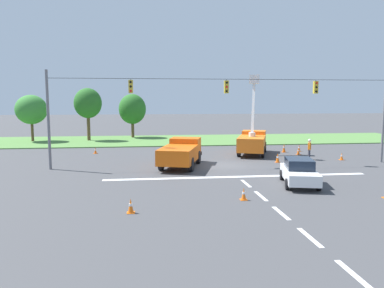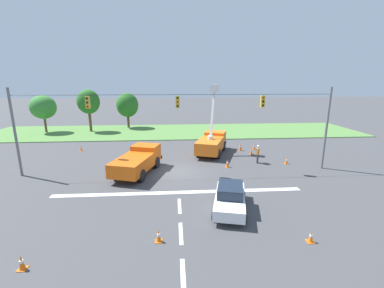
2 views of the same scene
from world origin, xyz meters
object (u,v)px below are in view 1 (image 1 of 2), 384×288
object	(u,v)px
traffic_cone_lane_edge_a	(278,158)
utility_truck_support_near	(181,152)
tree_far_west	(31,110)
tree_west	(88,103)
traffic_cone_centre_line	(298,151)
utility_truck_bucket_lift	(253,140)
traffic_cone_mid_right	(186,154)
traffic_cone_foreground_left	(284,148)
traffic_cone_foreground_right	(299,148)
traffic_cone_mid_left	(244,194)
traffic_cone_near_bucket	(342,156)
tree_centre	(132,109)
traffic_cone_lane_edge_b	(95,151)
sedan_white	(299,172)
road_worker	(309,148)
traffic_cone_far_left	(131,206)

from	to	relation	value
traffic_cone_lane_edge_a	utility_truck_support_near	bearing A→B (deg)	-173.66
tree_far_west	tree_west	xyz separation A→B (m)	(6.52, 0.25, 0.72)
tree_far_west	traffic_cone_centre_line	xyz separation A→B (m)	(27.51, -13.52, -3.56)
utility_truck_bucket_lift	traffic_cone_mid_right	world-z (taller)	utility_truck_bucket_lift
traffic_cone_foreground_left	traffic_cone_centre_line	size ratio (longest dim) A/B	1.32
traffic_cone_foreground_left	traffic_cone_foreground_right	world-z (taller)	traffic_cone_foreground_left
traffic_cone_mid_left	traffic_cone_near_bucket	xyz separation A→B (m)	(11.46, 11.32, -0.00)
tree_west	utility_truck_bucket_lift	xyz separation A→B (m)	(16.78, -13.10, -3.23)
tree_centre	traffic_cone_lane_edge_a	xyz separation A→B (m)	(12.34, -20.68, -3.43)
tree_far_west	traffic_cone_lane_edge_a	world-z (taller)	tree_far_west
traffic_cone_centre_line	traffic_cone_lane_edge_a	bearing A→B (deg)	-130.72
tree_centre	utility_truck_bucket_lift	xyz separation A→B (m)	(11.57, -16.02, -2.45)
tree_centre	traffic_cone_mid_left	size ratio (longest dim) A/B	9.04
tree_far_west	traffic_cone_foreground_left	size ratio (longest dim) A/B	6.77
utility_truck_support_near	traffic_cone_near_bucket	distance (m)	13.84
tree_centre	traffic_cone_lane_edge_b	bearing A→B (deg)	-102.31
sedan_white	road_worker	size ratio (longest dim) A/B	2.60
tree_centre	traffic_cone_far_left	size ratio (longest dim) A/B	8.65
road_worker	traffic_cone_mid_right	size ratio (longest dim) A/B	2.34
traffic_cone_foreground_left	traffic_cone_mid_right	bearing A→B (deg)	-164.20
utility_truck_bucket_lift	traffic_cone_near_bucket	distance (m)	7.83
utility_truck_bucket_lift	traffic_cone_lane_edge_a	bearing A→B (deg)	-80.61
traffic_cone_foreground_left	traffic_cone_mid_left	xyz separation A→B (m)	(-8.30, -16.35, -0.11)
utility_truck_bucket_lift	utility_truck_support_near	size ratio (longest dim) A/B	1.15
traffic_cone_foreground_left	traffic_cone_near_bucket	xyz separation A→B (m)	(3.16, -5.02, -0.11)
traffic_cone_foreground_right	traffic_cone_lane_edge_a	bearing A→B (deg)	-126.06
traffic_cone_centre_line	utility_truck_bucket_lift	bearing A→B (deg)	170.88
road_worker	traffic_cone_mid_left	world-z (taller)	road_worker
traffic_cone_lane_edge_a	traffic_cone_centre_line	xyz separation A→B (m)	(3.43, 3.99, -0.07)
traffic_cone_near_bucket	traffic_cone_mid_right	bearing A→B (deg)	170.17
traffic_cone_mid_right	tree_far_west	bearing A→B (deg)	138.91
traffic_cone_mid_right	sedan_white	bearing A→B (deg)	-61.83
traffic_cone_lane_edge_a	traffic_cone_far_left	xyz separation A→B (m)	(-11.29, -12.32, -0.05)
sedan_white	traffic_cone_foreground_right	xyz separation A→B (m)	(5.80, 13.76, -0.46)
traffic_cone_near_bucket	tree_centre	bearing A→B (deg)	131.97
traffic_cone_far_left	traffic_cone_near_bucket	bearing A→B (deg)	36.94
traffic_cone_lane_edge_b	tree_centre	bearing A→B (deg)	77.69
utility_truck_bucket_lift	traffic_cone_foreground_right	size ratio (longest dim) A/B	10.75
utility_truck_support_near	traffic_cone_centre_line	size ratio (longest dim) A/B	10.23
utility_truck_support_near	traffic_cone_foreground_left	size ratio (longest dim) A/B	7.73
tree_far_west	traffic_cone_lane_edge_b	size ratio (longest dim) A/B	9.27
utility_truck_bucket_lift	traffic_cone_lane_edge_b	world-z (taller)	utility_truck_bucket_lift
tree_centre	traffic_cone_centre_line	size ratio (longest dim) A/B	9.23
utility_truck_bucket_lift	utility_truck_support_near	xyz separation A→B (m)	(-7.18, -5.54, -0.27)
tree_west	tree_far_west	bearing A→B (deg)	-177.78
traffic_cone_mid_left	tree_far_west	bearing A→B (deg)	123.03
tree_west	sedan_white	bearing A→B (deg)	-57.90
road_worker	traffic_cone_foreground_left	size ratio (longest dim) A/B	2.14
tree_west	traffic_cone_centre_line	world-z (taller)	tree_west
road_worker	traffic_cone_lane_edge_b	distance (m)	19.40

